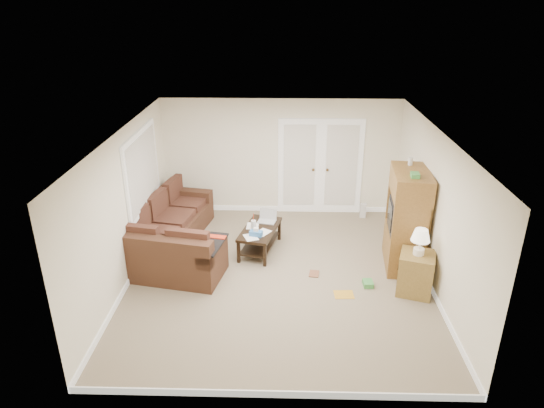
{
  "coord_description": "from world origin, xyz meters",
  "views": [
    {
      "loc": [
        0.08,
        -7.15,
        4.43
      ],
      "look_at": [
        -0.13,
        0.56,
        1.1
      ],
      "focal_mm": 32.0,
      "sensor_mm": 36.0,
      "label": 1
    }
  ],
  "objects_px": {
    "sectional_sofa": "(169,238)",
    "tv_armoire": "(407,219)",
    "side_cabinet": "(416,270)",
    "coffee_table": "(260,238)"
  },
  "relations": [
    {
      "from": "sectional_sofa",
      "to": "tv_armoire",
      "type": "xyz_separation_m",
      "value": [
        4.21,
        -0.25,
        0.55
      ]
    },
    {
      "from": "sectional_sofa",
      "to": "side_cabinet",
      "type": "distance_m",
      "value": 4.37
    },
    {
      "from": "sectional_sofa",
      "to": "coffee_table",
      "type": "xyz_separation_m",
      "value": [
        1.66,
        0.2,
        -0.09
      ]
    },
    {
      "from": "sectional_sofa",
      "to": "side_cabinet",
      "type": "height_order",
      "value": "side_cabinet"
    },
    {
      "from": "sectional_sofa",
      "to": "tv_armoire",
      "type": "height_order",
      "value": "tv_armoire"
    },
    {
      "from": "tv_armoire",
      "to": "side_cabinet",
      "type": "relative_size",
      "value": 1.68
    },
    {
      "from": "tv_armoire",
      "to": "side_cabinet",
      "type": "height_order",
      "value": "tv_armoire"
    },
    {
      "from": "tv_armoire",
      "to": "sectional_sofa",
      "type": "bearing_deg",
      "value": -177.36
    },
    {
      "from": "sectional_sofa",
      "to": "tv_armoire",
      "type": "bearing_deg",
      "value": 7.66
    },
    {
      "from": "tv_armoire",
      "to": "side_cabinet",
      "type": "bearing_deg",
      "value": -83.72
    }
  ]
}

